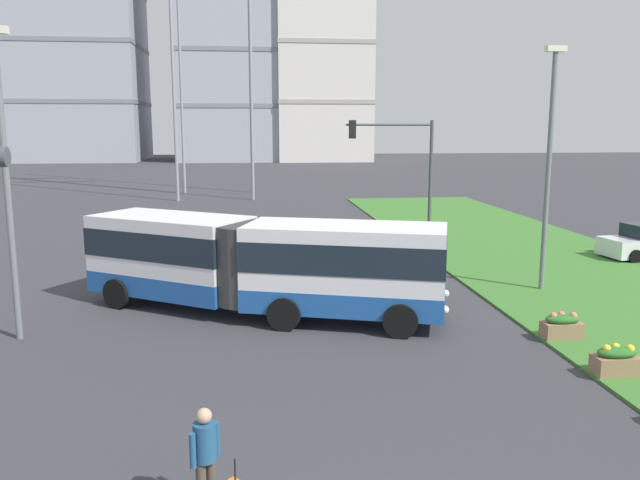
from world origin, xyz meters
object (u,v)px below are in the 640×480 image
object	(u,v)px
traffic_light_far_right	(403,164)
apartment_tower_centre	(321,50)
apartment_tower_west	(77,48)
streetlight_left	(6,173)
streetlight_median	(549,160)
pedestrian_crossing	(205,454)
flower_planter_2	(617,360)
apartment_tower_westcentre	(228,29)
articulated_bus	(260,263)
flower_planter_3	(562,326)

from	to	relation	value
traffic_light_far_right	apartment_tower_centre	bearing A→B (deg)	85.88
apartment_tower_west	apartment_tower_centre	distance (m)	41.22
streetlight_left	streetlight_median	xyz separation A→B (m)	(17.08, 3.40, 0.07)
pedestrian_crossing	flower_planter_2	world-z (taller)	pedestrian_crossing
pedestrian_crossing	streetlight_median	world-z (taller)	streetlight_median
apartment_tower_westcentre	apartment_tower_centre	distance (m)	15.96
pedestrian_crossing	apartment_tower_westcentre	distance (m)	105.79
articulated_bus	flower_planter_2	xyz separation A→B (m)	(8.35, -6.31, -1.23)
streetlight_median	apartment_tower_westcentre	bearing A→B (deg)	98.19
articulated_bus	flower_planter_2	size ratio (longest dim) A/B	10.56
streetlight_median	traffic_light_far_right	bearing A→B (deg)	118.05
articulated_bus	traffic_light_far_right	world-z (taller)	traffic_light_far_right
streetlight_left	pedestrian_crossing	bearing A→B (deg)	-57.42
pedestrian_crossing	traffic_light_far_right	xyz separation A→B (m)	(7.74, 19.12, 3.24)
traffic_light_far_right	apartment_tower_west	bearing A→B (deg)	111.75
flower_planter_2	apartment_tower_centre	world-z (taller)	apartment_tower_centre
traffic_light_far_right	streetlight_median	bearing A→B (deg)	-61.95
flower_planter_2	apartment_tower_westcentre	xyz separation A→B (m)	(-11.24, 99.25, 21.47)
flower_planter_2	apartment_tower_centre	bearing A→B (deg)	87.45
articulated_bus	streetlight_left	distance (m)	7.67
articulated_bus	apartment_tower_west	world-z (taller)	apartment_tower_west
articulated_bus	streetlight_median	world-z (taller)	streetlight_median
apartment_tower_westcentre	articulated_bus	bearing A→B (deg)	-88.22
apartment_tower_westcentre	traffic_light_far_right	bearing A→B (deg)	-83.55
flower_planter_3	streetlight_left	size ratio (longest dim) A/B	0.13
articulated_bus	streetlight_left	world-z (taller)	streetlight_left
flower_planter_3	streetlight_left	xyz separation A→B (m)	(-15.18, 1.89, 4.26)
pedestrian_crossing	apartment_tower_west	world-z (taller)	apartment_tower_west
pedestrian_crossing	flower_planter_3	xyz separation A→B (m)	(9.42, 7.12, -0.58)
articulated_bus	pedestrian_crossing	distance (m)	10.82
articulated_bus	pedestrian_crossing	world-z (taller)	articulated_bus
flower_planter_3	apartment_tower_west	bearing A→B (deg)	110.19
traffic_light_far_right	streetlight_median	xyz separation A→B (m)	(3.58, -6.71, 0.51)
flower_planter_3	traffic_light_far_right	distance (m)	12.70
flower_planter_3	apartment_tower_west	xyz separation A→B (m)	(-36.68, 99.74, 18.37)
flower_planter_2	apartment_tower_west	world-z (taller)	apartment_tower_west
flower_planter_2	traffic_light_far_right	size ratio (longest dim) A/B	0.18
apartment_tower_westcentre	flower_planter_2	bearing A→B (deg)	-83.54
flower_planter_2	apartment_tower_centre	xyz separation A→B (m)	(4.42, 99.27, 18.36)
streetlight_median	pedestrian_crossing	bearing A→B (deg)	-132.37
flower_planter_2	streetlight_median	world-z (taller)	streetlight_median
articulated_bus	flower_planter_3	size ratio (longest dim) A/B	10.56
streetlight_left	apartment_tower_centre	distance (m)	97.72
streetlight_left	apartment_tower_west	distance (m)	101.18
flower_planter_2	apartment_tower_centre	size ratio (longest dim) A/B	0.03
traffic_light_far_right	flower_planter_2	bearing A→B (deg)	-83.49
apartment_tower_westcentre	apartment_tower_centre	size ratio (longest dim) A/B	1.17
articulated_bus	pedestrian_crossing	bearing A→B (deg)	-95.69
apartment_tower_west	apartment_tower_centre	world-z (taller)	apartment_tower_west
pedestrian_crossing	apartment_tower_west	bearing A→B (deg)	104.31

